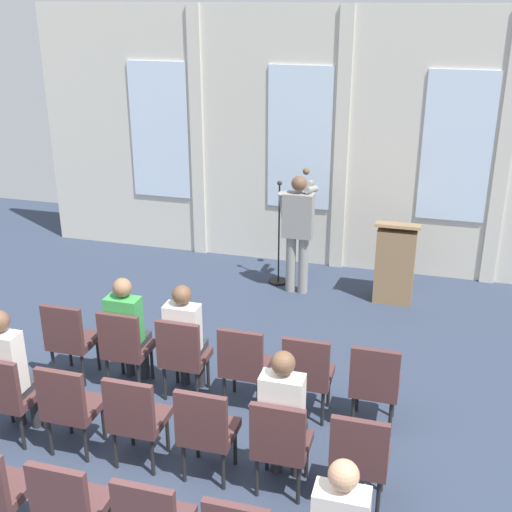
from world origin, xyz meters
name	(u,v)px	position (x,y,z in m)	size (l,w,h in m)	color
rear_partition	(302,141)	(0.03, 5.79, 1.94)	(8.45, 0.14, 3.87)	beige
speaker	(298,226)	(0.23, 4.67, 0.99)	(0.51, 0.69, 1.70)	gray
mic_stand	(279,261)	(-0.09, 4.89, 0.34)	(0.28, 0.28, 1.55)	black
lectern	(395,263)	(1.59, 4.75, 0.55)	(0.60, 0.48, 1.16)	#93724C
chair_r0_c0	(69,337)	(-1.64, 1.70, 0.53)	(0.46, 0.44, 0.94)	black
chair_r0_c1	(125,345)	(-0.99, 1.70, 0.53)	(0.46, 0.44, 0.94)	black
audience_r0_c1	(127,326)	(-0.99, 1.79, 0.71)	(0.36, 0.39, 1.28)	#2D2D33
chair_r0_c2	(183,353)	(-0.33, 1.70, 0.53)	(0.46, 0.44, 0.94)	black
audience_r0_c2	(185,334)	(-0.33, 1.79, 0.71)	(0.36, 0.39, 1.28)	#2D2D33
chair_r0_c3	(244,362)	(0.33, 1.70, 0.53)	(0.46, 0.44, 0.94)	black
chair_r0_c4	(307,371)	(0.99, 1.70, 0.53)	(0.46, 0.44, 0.94)	black
chair_r0_c5	(375,381)	(1.64, 1.70, 0.53)	(0.46, 0.44, 0.94)	black
chair_r1_c0	(6,393)	(-1.64, 0.58, 0.53)	(0.46, 0.44, 0.94)	black
audience_r1_c0	(8,368)	(-1.64, 0.66, 0.75)	(0.36, 0.39, 1.36)	#2D2D33
chair_r1_c1	(69,404)	(-0.99, 0.58, 0.53)	(0.46, 0.44, 0.94)	black
chair_r1_c2	(136,415)	(-0.33, 0.58, 0.53)	(0.46, 0.44, 0.94)	black
chair_r1_c3	(206,428)	(0.33, 0.58, 0.53)	(0.46, 0.44, 0.94)	black
chair_r1_c4	(280,441)	(0.99, 0.58, 0.53)	(0.46, 0.44, 0.94)	black
audience_r1_c4	(283,414)	(0.99, 0.66, 0.75)	(0.36, 0.39, 1.35)	#2D2D33
chair_r1_c5	(360,455)	(1.64, 0.58, 0.53)	(0.46, 0.44, 0.94)	black
chair_r2_c2	(69,503)	(-0.33, -0.54, 0.53)	(0.46, 0.44, 0.94)	black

